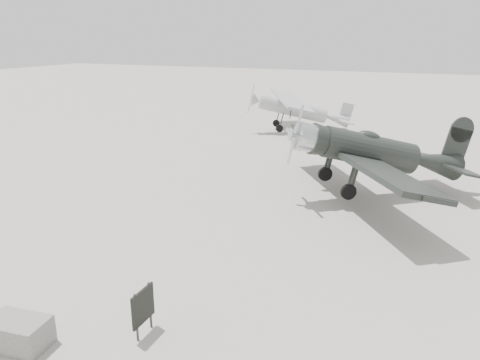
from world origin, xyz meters
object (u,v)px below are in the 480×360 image
object	(u,v)px
lowwing_monoplane	(377,152)
sign_board	(143,307)
highwing_monoplane	(297,107)
equipment_block	(18,333)

from	to	relation	value
lowwing_monoplane	sign_board	distance (m)	13.31
highwing_monoplane	equipment_block	bearing A→B (deg)	-112.73
highwing_monoplane	sign_board	world-z (taller)	highwing_monoplane
sign_board	lowwing_monoplane	bearing A→B (deg)	73.57
lowwing_monoplane	sign_board	world-z (taller)	lowwing_monoplane
equipment_block	sign_board	size ratio (longest dim) A/B	1.12
lowwing_monoplane	sign_board	bearing A→B (deg)	-140.58
equipment_block	sign_board	world-z (taller)	sign_board
lowwing_monoplane	highwing_monoplane	distance (m)	14.70
lowwing_monoplane	sign_board	xyz separation A→B (m)	(-3.62, -12.74, -1.28)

